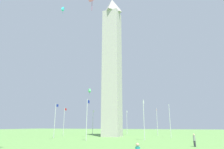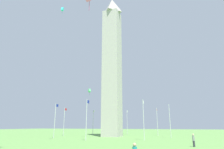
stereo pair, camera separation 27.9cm
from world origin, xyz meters
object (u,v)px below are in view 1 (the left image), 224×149
at_px(obelisk_monument, 112,62).
at_px(kite_cyan_box, 63,9).
at_px(flagpole_w, 170,119).
at_px(flagpole_s, 87,117).
at_px(flagpole_nw, 157,120).
at_px(kite_green_box, 90,91).
at_px(flagpole_n, 127,121).
at_px(flagpole_sw, 144,118).
at_px(flagpole_e, 64,120).
at_px(flagpole_se, 55,119).
at_px(flagpole_ne, 93,121).
at_px(person_gray_shirt, 194,140).

height_order(obelisk_monument, kite_cyan_box, obelisk_monument).
xyz_separation_m(obelisk_monument, flagpole_w, (0.06, -15.20, -16.60)).
xyz_separation_m(flagpole_s, flagpole_nw, (25.95, -10.75, 0.00)).
xyz_separation_m(obelisk_monument, flagpole_nw, (10.81, -10.75, -16.60)).
bearing_deg(kite_green_box, flagpole_s, -156.05).
distance_m(flagpole_n, flagpole_sw, 28.09).
bearing_deg(obelisk_monument, flagpole_s, 180.00).
bearing_deg(flagpole_e, flagpole_sw, -112.50).
distance_m(flagpole_n, flagpole_se, 28.09).
relative_size(obelisk_monument, flagpole_nw, 5.18).
xyz_separation_m(flagpole_sw, flagpole_nw, (21.50, -0.00, 0.00)).
bearing_deg(flagpole_w, flagpole_e, 90.00).
distance_m(flagpole_e, flagpole_nw, 28.09).
relative_size(flagpole_ne, flagpole_w, 1.00).
height_order(flagpole_s, flagpole_w, same).
height_order(flagpole_se, flagpole_s, same).
xyz_separation_m(flagpole_e, flagpole_sw, (-10.75, -25.95, 0.00)).
bearing_deg(flagpole_nw, person_gray_shirt, -164.35).
xyz_separation_m(obelisk_monument, flagpole_se, (-10.69, 10.75, -16.60)).
bearing_deg(flagpole_n, kite_green_box, 170.21).
xyz_separation_m(flagpole_se, kite_green_box, (4.05, -6.97, 7.15)).
height_order(flagpole_se, flagpole_w, same).
relative_size(flagpole_sw, kite_green_box, 4.71).
xyz_separation_m(flagpole_s, flagpole_sw, (4.45, -10.75, 0.00)).
bearing_deg(person_gray_shirt, flagpole_s, 30.78).
distance_m(flagpole_nw, kite_cyan_box, 41.37).
height_order(flagpole_n, flagpole_w, same).
relative_size(flagpole_se, kite_green_box, 4.71).
bearing_deg(flagpole_se, flagpole_ne, -0.00).
xyz_separation_m(flagpole_n, flagpole_s, (-30.40, 0.00, 0.00)).
xyz_separation_m(flagpole_e, flagpole_nw, (10.75, -25.95, 0.00)).
bearing_deg(kite_green_box, person_gray_shirt, -121.02).
relative_size(obelisk_monument, kite_cyan_box, 26.47).
height_order(flagpole_ne, flagpole_w, same).
relative_size(flagpole_n, flagpole_w, 1.00).
relative_size(flagpole_ne, person_gray_shirt, 4.67).
height_order(flagpole_ne, flagpole_se, same).
relative_size(flagpole_n, kite_green_box, 4.71).
bearing_deg(flagpole_ne, flagpole_s, -157.50).
bearing_deg(flagpole_e, kite_green_box, -120.38).
bearing_deg(flagpole_se, flagpole_w, -67.50).
distance_m(flagpole_e, kite_cyan_box, 33.15).
relative_size(flagpole_s, flagpole_sw, 1.00).
relative_size(flagpole_se, flagpole_s, 1.00).
bearing_deg(flagpole_ne, flagpole_n, -67.50).
bearing_deg(flagpole_nw, flagpole_n, 67.50).
bearing_deg(flagpole_w, flagpole_s, 135.00).
height_order(obelisk_monument, person_gray_shirt, obelisk_monument).
xyz_separation_m(flagpole_ne, kite_cyan_box, (-33.01, -8.16, 21.08)).
xyz_separation_m(obelisk_monument, flagpole_n, (15.26, 0.00, -16.60)).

